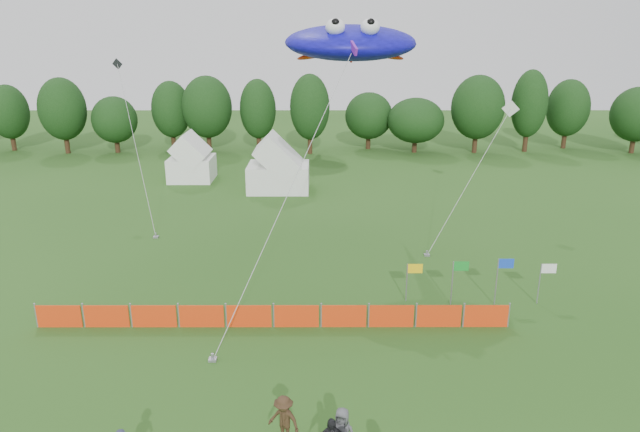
{
  "coord_description": "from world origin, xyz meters",
  "views": [
    {
      "loc": [
        -0.03,
        -14.73,
        11.79
      ],
      "look_at": [
        0.0,
        6.0,
        5.2
      ],
      "focal_mm": 32.0,
      "sensor_mm": 36.0,
      "label": 1
    }
  ],
  "objects_px": {
    "tent_right": "(278,169)",
    "stingray_kite": "(351,43)",
    "barrier_fence": "(273,316)",
    "tent_left": "(192,161)",
    "spectator_c": "(284,420)"
  },
  "relations": [
    {
      "from": "tent_right",
      "to": "stingray_kite",
      "type": "xyz_separation_m",
      "value": [
        4.9,
        -12.61,
        9.67
      ]
    },
    {
      "from": "stingray_kite",
      "to": "barrier_fence",
      "type": "bearing_deg",
      "value": -110.51
    },
    {
      "from": "barrier_fence",
      "to": "stingray_kite",
      "type": "height_order",
      "value": "stingray_kite"
    },
    {
      "from": "barrier_fence",
      "to": "tent_left",
      "type": "bearing_deg",
      "value": 108.94
    },
    {
      "from": "tent_left",
      "to": "stingray_kite",
      "type": "xyz_separation_m",
      "value": [
        12.49,
        -16.01,
        9.77
      ]
    },
    {
      "from": "tent_left",
      "to": "barrier_fence",
      "type": "bearing_deg",
      "value": -71.06
    },
    {
      "from": "tent_right",
      "to": "tent_left",
      "type": "bearing_deg",
      "value": 155.91
    },
    {
      "from": "tent_left",
      "to": "tent_right",
      "type": "distance_m",
      "value": 8.32
    },
    {
      "from": "stingray_kite",
      "to": "spectator_c",
      "type": "bearing_deg",
      "value": -99.19
    },
    {
      "from": "tent_left",
      "to": "tent_right",
      "type": "height_order",
      "value": "tent_right"
    },
    {
      "from": "tent_right",
      "to": "stingray_kite",
      "type": "distance_m",
      "value": 16.63
    },
    {
      "from": "barrier_fence",
      "to": "stingray_kite",
      "type": "relative_size",
      "value": 0.94
    },
    {
      "from": "tent_left",
      "to": "tent_right",
      "type": "relative_size",
      "value": 0.75
    },
    {
      "from": "tent_right",
      "to": "barrier_fence",
      "type": "distance_m",
      "value": 22.44
    },
    {
      "from": "tent_right",
      "to": "spectator_c",
      "type": "xyz_separation_m",
      "value": [
        2.16,
        -29.58,
        -0.93
      ]
    }
  ]
}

